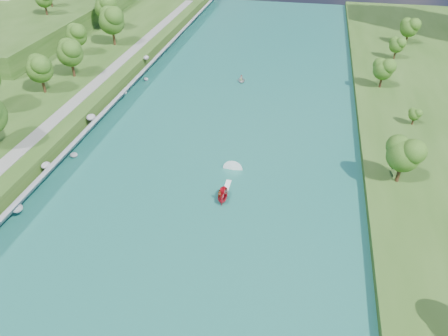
# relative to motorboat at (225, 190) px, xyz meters

# --- Properties ---
(ground) EXTENTS (260.00, 260.00, 0.00)m
(ground) POSITION_rel_motorboat_xyz_m (-4.72, -6.28, -0.75)
(ground) COLOR #2D5119
(ground) RESTS_ON ground
(river_water) EXTENTS (55.00, 240.00, 0.10)m
(river_water) POSITION_rel_motorboat_xyz_m (-4.72, 13.72, -0.70)
(river_water) COLOR #175958
(river_water) RESTS_ON ground
(ridge_west) EXTENTS (60.00, 120.00, 9.00)m
(ridge_west) POSITION_rel_motorboat_xyz_m (-87.22, 88.72, 3.75)
(ridge_west) COLOR #2D5119
(ridge_west) RESTS_ON ground
(riprap_bank) EXTENTS (4.26, 236.00, 4.56)m
(riprap_bank) POSITION_rel_motorboat_xyz_m (-30.57, 12.89, 1.06)
(riprap_bank) COLOR slate
(riprap_bank) RESTS_ON ground
(riverside_path) EXTENTS (3.00, 200.00, 0.10)m
(riverside_path) POSITION_rel_motorboat_xyz_m (-37.22, 13.72, 2.80)
(riverside_path) COLOR gray
(riverside_path) RESTS_ON berm_west
(trees_east) EXTENTS (16.95, 134.85, 11.21)m
(trees_east) POSITION_rel_motorboat_xyz_m (33.64, 17.63, 5.43)
(trees_east) COLOR #264A13
(trees_east) RESTS_ON berm_east
(motorboat) EXTENTS (3.60, 18.83, 2.07)m
(motorboat) POSITION_rel_motorboat_xyz_m (0.00, 0.00, 0.00)
(motorboat) COLOR red
(motorboat) RESTS_ON river_water
(raft) EXTENTS (2.97, 3.71, 1.73)m
(raft) POSITION_rel_motorboat_xyz_m (-5.30, 47.14, -0.25)
(raft) COLOR #95979D
(raft) RESTS_ON river_water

